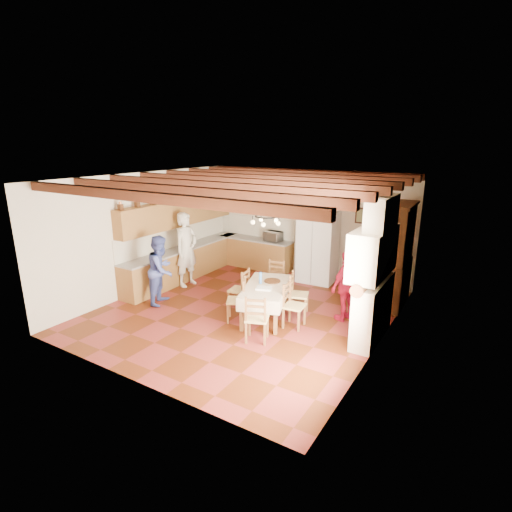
{
  "coord_description": "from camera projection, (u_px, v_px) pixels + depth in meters",
  "views": [
    {
      "loc": [
        4.61,
        -7.02,
        3.73
      ],
      "look_at": [
        0.1,
        0.3,
        1.25
      ],
      "focal_mm": 28.0,
      "sensor_mm": 36.0,
      "label": 1
    }
  ],
  "objects": [
    {
      "name": "floor",
      "position": [
        245.0,
        311.0,
        9.1
      ],
      "size": [
        6.0,
        6.5,
        0.02
      ],
      "primitive_type": "cube",
      "color": "#50200B",
      "rests_on": "ground"
    },
    {
      "name": "ceiling",
      "position": [
        244.0,
        177.0,
        8.26
      ],
      "size": [
        6.0,
        6.5,
        0.02
      ],
      "primitive_type": "cube",
      "color": "white",
      "rests_on": "ground"
    },
    {
      "name": "wall_back",
      "position": [
        308.0,
        223.0,
        11.35
      ],
      "size": [
        6.0,
        0.02,
        3.0
      ],
      "primitive_type": "cube",
      "color": "beige",
      "rests_on": "ground"
    },
    {
      "name": "wall_front",
      "position": [
        127.0,
        295.0,
        6.02
      ],
      "size": [
        6.0,
        0.02,
        3.0
      ],
      "primitive_type": "cube",
      "color": "beige",
      "rests_on": "ground"
    },
    {
      "name": "wall_left",
      "position": [
        147.0,
        232.0,
        10.2
      ],
      "size": [
        0.02,
        6.5,
        3.0
      ],
      "primitive_type": "cube",
      "color": "beige",
      "rests_on": "ground"
    },
    {
      "name": "wall_right",
      "position": [
        385.0,
        270.0,
        7.16
      ],
      "size": [
        0.02,
        6.5,
        3.0
      ],
      "primitive_type": "cube",
      "color": "beige",
      "rests_on": "ground"
    },
    {
      "name": "ceiling_beams",
      "position": [
        244.0,
        182.0,
        8.29
      ],
      "size": [
        6.0,
        6.3,
        0.16
      ],
      "primitive_type": null,
      "color": "#3B1C12",
      "rests_on": "ground"
    },
    {
      "name": "lower_cabinets_left",
      "position": [
        185.0,
        263.0,
        11.2
      ],
      "size": [
        0.6,
        4.3,
        0.86
      ],
      "primitive_type": "cube",
      "color": "brown",
      "rests_on": "ground"
    },
    {
      "name": "lower_cabinets_back",
      "position": [
        256.0,
        253.0,
        12.17
      ],
      "size": [
        2.3,
        0.6,
        0.86
      ],
      "primitive_type": "cube",
      "color": "brown",
      "rests_on": "ground"
    },
    {
      "name": "countertop_left",
      "position": [
        184.0,
        248.0,
        11.07
      ],
      "size": [
        0.62,
        4.3,
        0.04
      ],
      "primitive_type": "cube",
      "color": "gray",
      "rests_on": "lower_cabinets_left"
    },
    {
      "name": "countertop_back",
      "position": [
        256.0,
        239.0,
        12.05
      ],
      "size": [
        2.34,
        0.62,
        0.04
      ],
      "primitive_type": "cube",
      "color": "gray",
      "rests_on": "lower_cabinets_back"
    },
    {
      "name": "backsplash_left",
      "position": [
        176.0,
        235.0,
        11.13
      ],
      "size": [
        0.03,
        4.3,
        0.6
      ],
      "primitive_type": "cube",
      "color": "beige",
      "rests_on": "ground"
    },
    {
      "name": "backsplash_back",
      "position": [
        260.0,
        227.0,
        12.19
      ],
      "size": [
        2.3,
        0.03,
        0.6
      ],
      "primitive_type": "cube",
      "color": "beige",
      "rests_on": "ground"
    },
    {
      "name": "upper_cabinets",
      "position": [
        179.0,
        213.0,
        10.87
      ],
      "size": [
        0.35,
        4.2,
        0.7
      ],
      "primitive_type": "cube",
      "color": "brown",
      "rests_on": "ground"
    },
    {
      "name": "fireplace",
      "position": [
        372.0,
        270.0,
        7.5
      ],
      "size": [
        0.56,
        1.6,
        2.8
      ],
      "primitive_type": null,
      "color": "beige",
      "rests_on": "ground"
    },
    {
      "name": "wall_picture",
      "position": [
        362.0,
        216.0,
        10.44
      ],
      "size": [
        0.34,
        0.03,
        0.42
      ],
      "primitive_type": "cube",
      "color": "#321E17",
      "rests_on": "ground"
    },
    {
      "name": "refrigerator",
      "position": [
        318.0,
        247.0,
        10.81
      ],
      "size": [
        1.01,
        0.85,
        1.94
      ],
      "primitive_type": "cube",
      "rotation": [
        0.0,
        0.0,
        0.05
      ],
      "color": "white",
      "rests_on": "floor"
    },
    {
      "name": "hutch",
      "position": [
        397.0,
        256.0,
        9.15
      ],
      "size": [
        0.6,
        1.34,
        2.41
      ],
      "primitive_type": null,
      "rotation": [
        0.0,
        0.0,
        0.03
      ],
      "color": "#3C1E0C",
      "rests_on": "floor"
    },
    {
      "name": "dining_table",
      "position": [
        266.0,
        289.0,
        8.61
      ],
      "size": [
        1.37,
        1.88,
        0.74
      ],
      "rotation": [
        0.0,
        0.0,
        0.33
      ],
      "color": "white",
      "rests_on": "floor"
    },
    {
      "name": "chandelier",
      "position": [
        266.0,
        216.0,
        8.17
      ],
      "size": [
        0.47,
        0.47,
        0.03
      ],
      "primitive_type": "torus",
      "color": "black",
      "rests_on": "ground"
    },
    {
      "name": "chair_left_near",
      "position": [
        236.0,
        300.0,
        8.5
      ],
      "size": [
        0.55,
        0.56,
        0.96
      ],
      "primitive_type": null,
      "rotation": [
        0.0,
        0.0,
        -1.07
      ],
      "color": "brown",
      "rests_on": "floor"
    },
    {
      "name": "chair_left_far",
      "position": [
        239.0,
        289.0,
        9.11
      ],
      "size": [
        0.46,
        0.47,
        0.96
      ],
      "primitive_type": null,
      "rotation": [
        0.0,
        0.0,
        -1.43
      ],
      "color": "brown",
      "rests_on": "floor"
    },
    {
      "name": "chair_right_near",
      "position": [
        294.0,
        305.0,
        8.21
      ],
      "size": [
        0.44,
        0.45,
        0.96
      ],
      "primitive_type": null,
      "rotation": [
        0.0,
        0.0,
        1.66
      ],
      "color": "brown",
      "rests_on": "floor"
    },
    {
      "name": "chair_right_far",
      "position": [
        299.0,
        294.0,
        8.82
      ],
      "size": [
        0.51,
        0.52,
        0.96
      ],
      "primitive_type": null,
      "rotation": [
        0.0,
        0.0,
        1.89
      ],
      "color": "brown",
      "rests_on": "floor"
    },
    {
      "name": "chair_end_near",
      "position": [
        257.0,
        318.0,
        7.63
      ],
      "size": [
        0.54,
        0.53,
        0.96
      ],
      "primitive_type": null,
      "rotation": [
        0.0,
        0.0,
        3.52
      ],
      "color": "brown",
      "rests_on": "floor"
    },
    {
      "name": "chair_end_far",
      "position": [
        274.0,
        281.0,
        9.65
      ],
      "size": [
        0.49,
        0.48,
        0.96
      ],
      "primitive_type": null,
      "rotation": [
        0.0,
        0.0,
        0.21
      ],
      "color": "brown",
      "rests_on": "floor"
    },
    {
      "name": "person_man",
      "position": [
        187.0,
        249.0,
        10.5
      ],
      "size": [
        0.5,
        0.74,
        1.97
      ],
      "primitive_type": "imported",
      "rotation": [
        0.0,
        0.0,
        1.52
      ],
      "color": "beige",
      "rests_on": "floor"
    },
    {
      "name": "person_woman_blue",
      "position": [
        161.0,
        270.0,
        9.37
      ],
      "size": [
        0.86,
        0.96,
        1.65
      ],
      "primitive_type": "imported",
      "rotation": [
        0.0,
        0.0,
        1.91
      ],
      "color": "#4453A5",
      "rests_on": "floor"
    },
    {
      "name": "person_woman_red",
      "position": [
        347.0,
        286.0,
        8.46
      ],
      "size": [
        0.69,
        0.99,
        1.56
      ],
      "primitive_type": "imported",
      "rotation": [
        0.0,
        0.0,
        -1.95
      ],
      "color": "maroon",
      "rests_on": "floor"
    },
    {
      "name": "microwave",
      "position": [
        273.0,
        236.0,
        11.7
      ],
      "size": [
        0.56,
        0.41,
        0.28
      ],
      "primitive_type": "imported",
      "rotation": [
        0.0,
        0.0,
        -0.14
      ],
      "color": "silver",
      "rests_on": "countertop_back"
    },
    {
      "name": "fridge_vase",
      "position": [
        322.0,
        205.0,
        10.47
      ],
      "size": [
        0.35,
        0.35,
        0.33
      ],
      "primitive_type": "imported",
      "rotation": [
        0.0,
        0.0,
        -0.11
      ],
      "color": "#3C1E0C",
      "rests_on": "refrigerator"
    }
  ]
}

